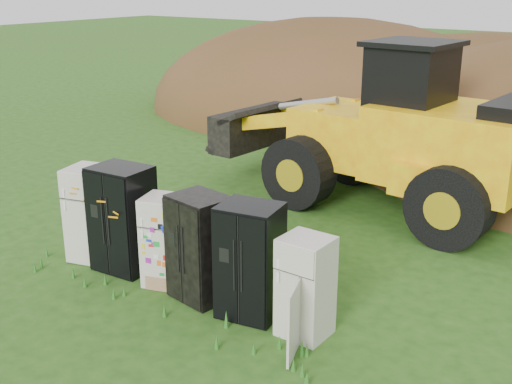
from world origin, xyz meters
TOP-DOWN VIEW (x-y plane):
  - ground at (0.00, 0.00)m, footprint 120.00×120.00m
  - fridge_leftmost at (-2.37, 0.01)m, footprint 0.97×0.95m
  - fridge_black_side at (-1.55, 0.03)m, footprint 1.08×0.88m
  - fridge_sticker at (-0.48, 0.01)m, footprint 0.89×0.85m
  - fridge_dark_mid at (0.35, -0.04)m, footprint 1.04×0.90m
  - fridge_black_right at (1.36, -0.03)m, footprint 1.06×0.93m
  - fridge_open_door at (2.39, -0.04)m, footprint 0.73×0.67m
  - wheel_loader at (0.46, 5.95)m, footprint 8.24×3.81m
  - dirt_mound_left at (-5.46, 14.98)m, footprint 15.98×11.99m
  - dirt_mound_back at (0.81, 17.17)m, footprint 19.12×12.74m

SIDE VIEW (x-z plane):
  - ground at x=0.00m, z-range 0.00..0.00m
  - dirt_mound_left at x=-5.46m, z-range -3.72..3.72m
  - dirt_mound_back at x=0.81m, z-range -3.24..3.24m
  - fridge_open_door at x=2.39m, z-range 0.00..1.58m
  - fridge_sticker at x=-0.48m, z-range 0.00..1.62m
  - fridge_dark_mid at x=0.35m, z-range 0.00..1.81m
  - fridge_leftmost at x=-2.37m, z-range 0.00..1.82m
  - fridge_black_right at x=1.36m, z-range 0.00..1.87m
  - fridge_black_side at x=-1.55m, z-range 0.00..1.97m
  - wheel_loader at x=0.46m, z-range 0.00..3.88m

